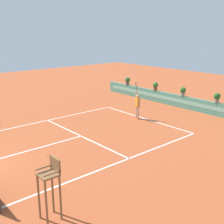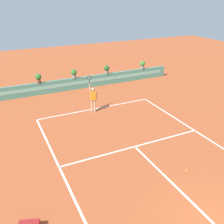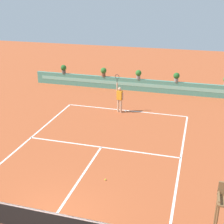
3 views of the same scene
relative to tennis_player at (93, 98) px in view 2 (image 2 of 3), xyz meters
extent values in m
plane|color=#A84C28|center=(0.34, -5.48, -1.05)|extent=(60.00, 60.00, 0.00)
cube|color=white|center=(0.34, 0.41, -1.05)|extent=(8.22, 0.10, 0.01)
cube|color=white|center=(0.34, -5.08, -1.05)|extent=(8.22, 0.10, 0.01)
cube|color=white|center=(0.34, -8.28, -1.05)|extent=(0.10, 6.40, 0.01)
cube|color=white|center=(-3.77, -5.54, -1.05)|extent=(0.10, 11.89, 0.01)
cube|color=white|center=(4.45, -5.54, -1.05)|extent=(0.10, 11.89, 0.01)
cube|color=white|center=(0.34, 0.31, -1.05)|extent=(0.10, 0.20, 0.01)
cube|color=#4C8E7A|center=(0.34, 4.91, -0.55)|extent=(18.00, 0.20, 1.00)
cube|color=#7ABCA8|center=(0.34, 4.80, -0.50)|extent=(17.10, 0.01, 0.28)
cylinder|color=tan|center=(0.10, -0.02, -0.60)|extent=(0.14, 0.14, 0.90)
cylinder|color=tan|center=(-0.09, 0.02, -0.60)|extent=(0.14, 0.14, 0.90)
cube|color=orange|center=(0.01, 0.00, 0.15)|extent=(0.40, 0.30, 0.60)
sphere|color=tan|center=(0.01, 0.00, 0.58)|extent=(0.22, 0.22, 0.22)
cylinder|color=tan|center=(-0.19, 0.04, 0.70)|extent=(0.09, 0.09, 0.55)
cylinder|color=black|center=(-0.19, 0.04, 1.12)|extent=(0.04, 0.04, 0.24)
torus|color=#262626|center=(-0.19, 0.04, 1.38)|extent=(0.31, 0.10, 0.31)
cylinder|color=tan|center=(0.22, -0.05, 0.10)|extent=(0.09, 0.09, 0.50)
sphere|color=#CCE033|center=(1.44, -7.91, -1.02)|extent=(0.07, 0.07, 0.07)
cylinder|color=gray|center=(6.91, 4.91, 0.09)|extent=(0.32, 0.32, 0.28)
sphere|color=#387F33|center=(6.91, 4.91, 0.43)|extent=(0.48, 0.48, 0.48)
cylinder|color=brown|center=(-2.64, 4.91, 0.09)|extent=(0.32, 0.32, 0.28)
sphere|color=#2D6B28|center=(-2.64, 4.91, 0.43)|extent=(0.48, 0.48, 0.48)
cylinder|color=gray|center=(3.25, 4.91, 0.09)|extent=(0.32, 0.32, 0.28)
sphere|color=#235B23|center=(3.25, 4.91, 0.43)|extent=(0.48, 0.48, 0.48)
cylinder|color=gray|center=(0.27, 4.91, 0.09)|extent=(0.32, 0.32, 0.28)
sphere|color=#2D6B28|center=(0.27, 4.91, 0.43)|extent=(0.48, 0.48, 0.48)
camera|label=1|loc=(13.69, -14.06, 4.98)|focal=45.82mm
camera|label=2|loc=(-5.78, -15.07, 6.41)|focal=41.23mm
camera|label=3|loc=(4.86, -18.87, 6.72)|focal=50.02mm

